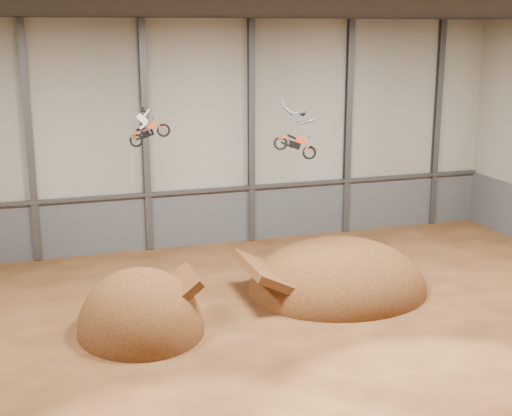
{
  "coord_description": "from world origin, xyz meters",
  "views": [
    {
      "loc": [
        -10.13,
        -27.65,
        13.38
      ],
      "look_at": [
        0.14,
        4.0,
        5.0
      ],
      "focal_mm": 50.0,
      "sensor_mm": 36.0,
      "label": 1
    }
  ],
  "objects_px": {
    "landing_ramp": "(337,291)",
    "fmx_rider_b": "(293,129)",
    "takeoff_ramp": "(141,331)",
    "fmx_rider_a": "(152,122)"
  },
  "relations": [
    {
      "from": "fmx_rider_a",
      "to": "fmx_rider_b",
      "type": "height_order",
      "value": "fmx_rider_b"
    },
    {
      "from": "landing_ramp",
      "to": "fmx_rider_b",
      "type": "relative_size",
      "value": 3.41
    },
    {
      "from": "takeoff_ramp",
      "to": "landing_ramp",
      "type": "height_order",
      "value": "takeoff_ramp"
    },
    {
      "from": "takeoff_ramp",
      "to": "landing_ramp",
      "type": "distance_m",
      "value": 10.82
    },
    {
      "from": "takeoff_ramp",
      "to": "landing_ramp",
      "type": "xyz_separation_m",
      "value": [
        10.65,
        1.91,
        0.0
      ]
    },
    {
      "from": "fmx_rider_a",
      "to": "landing_ramp",
      "type": "bearing_deg",
      "value": 0.02
    },
    {
      "from": "landing_ramp",
      "to": "fmx_rider_b",
      "type": "bearing_deg",
      "value": -164.64
    },
    {
      "from": "takeoff_ramp",
      "to": "fmx_rider_b",
      "type": "bearing_deg",
      "value": 8.15
    },
    {
      "from": "landing_ramp",
      "to": "fmx_rider_a",
      "type": "relative_size",
      "value": 4.63
    },
    {
      "from": "fmx_rider_a",
      "to": "fmx_rider_b",
      "type": "bearing_deg",
      "value": -11.9
    }
  ]
}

